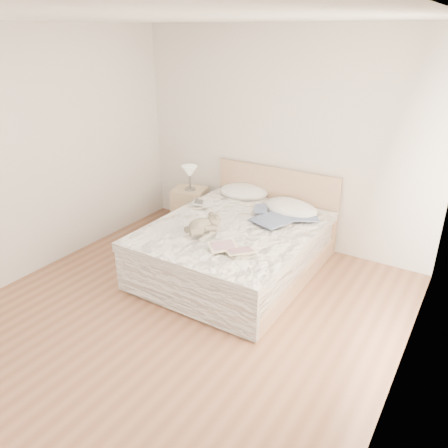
{
  "coord_description": "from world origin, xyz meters",
  "views": [
    {
      "loc": [
        2.28,
        -2.74,
        2.61
      ],
      "look_at": [
        -0.09,
        1.05,
        0.62
      ],
      "focal_mm": 35.0,
      "sensor_mm": 36.0,
      "label": 1
    }
  ],
  "objects_px": {
    "bed": "(237,246)",
    "photo_book": "(203,204)",
    "table_lamp": "(190,173)",
    "nightstand": "(190,207)",
    "teddy_bear": "(200,231)",
    "childrens_book": "(232,249)"
  },
  "relations": [
    {
      "from": "photo_book",
      "to": "teddy_bear",
      "type": "bearing_deg",
      "value": -87.33
    },
    {
      "from": "table_lamp",
      "to": "childrens_book",
      "type": "xyz_separation_m",
      "value": [
        1.51,
        -1.37,
        -0.18
      ]
    },
    {
      "from": "childrens_book",
      "to": "bed",
      "type": "bearing_deg",
      "value": 156.95
    },
    {
      "from": "table_lamp",
      "to": "teddy_bear",
      "type": "xyz_separation_m",
      "value": [
        1.02,
        -1.22,
        -0.16
      ]
    },
    {
      "from": "nightstand",
      "to": "photo_book",
      "type": "bearing_deg",
      "value": -41.26
    },
    {
      "from": "childrens_book",
      "to": "photo_book",
      "type": "bearing_deg",
      "value": 178.38
    },
    {
      "from": "nightstand",
      "to": "photo_book",
      "type": "relative_size",
      "value": 1.98
    },
    {
      "from": "photo_book",
      "to": "childrens_book",
      "type": "distance_m",
      "value": 1.28
    },
    {
      "from": "bed",
      "to": "photo_book",
      "type": "bearing_deg",
      "value": 160.09
    },
    {
      "from": "table_lamp",
      "to": "childrens_book",
      "type": "relative_size",
      "value": 0.84
    },
    {
      "from": "childrens_book",
      "to": "table_lamp",
      "type": "bearing_deg",
      "value": 178.99
    },
    {
      "from": "childrens_book",
      "to": "nightstand",
      "type": "bearing_deg",
      "value": 178.97
    },
    {
      "from": "table_lamp",
      "to": "teddy_bear",
      "type": "bearing_deg",
      "value": -49.96
    },
    {
      "from": "bed",
      "to": "nightstand",
      "type": "height_order",
      "value": "bed"
    },
    {
      "from": "bed",
      "to": "photo_book",
      "type": "distance_m",
      "value": 0.74
    },
    {
      "from": "nightstand",
      "to": "childrens_book",
      "type": "xyz_separation_m",
      "value": [
        1.54,
        -1.39,
        0.35
      ]
    },
    {
      "from": "table_lamp",
      "to": "photo_book",
      "type": "distance_m",
      "value": 0.78
    },
    {
      "from": "table_lamp",
      "to": "nightstand",
      "type": "bearing_deg",
      "value": 136.6
    },
    {
      "from": "bed",
      "to": "table_lamp",
      "type": "xyz_separation_m",
      "value": [
        -1.2,
        0.73,
        0.5
      ]
    },
    {
      "from": "bed",
      "to": "childrens_book",
      "type": "relative_size",
      "value": 5.24
    },
    {
      "from": "bed",
      "to": "nightstand",
      "type": "relative_size",
      "value": 3.83
    },
    {
      "from": "nightstand",
      "to": "photo_book",
      "type": "height_order",
      "value": "photo_book"
    }
  ]
}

